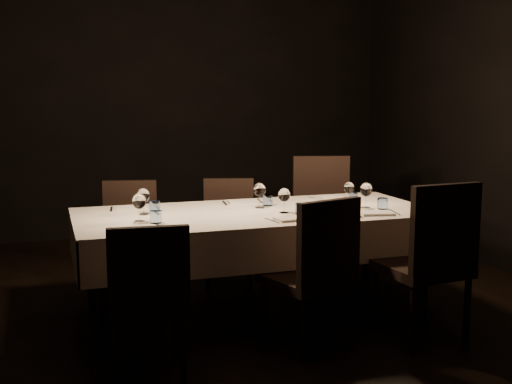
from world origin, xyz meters
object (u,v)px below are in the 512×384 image
object	(u,v)px
chair_near_left	(148,295)
chair_near_center	(316,268)
chair_far_center	(229,226)
dining_table	(256,222)
chair_near_right	(430,256)
chair_far_left	(130,231)
chair_far_right	(323,212)

from	to	relation	value
chair_near_left	chair_near_center	world-z (taller)	chair_near_center
chair_far_center	chair_near_center	bearing A→B (deg)	-69.81
dining_table	chair_near_right	world-z (taller)	chair_near_right
chair_near_right	chair_far_center	xyz separation A→B (m)	(-0.84, 1.69, -0.08)
chair_near_center	chair_far_left	distance (m)	1.85
dining_table	chair_far_left	bearing A→B (deg)	132.66
chair_near_left	chair_far_right	bearing A→B (deg)	-131.96
dining_table	chair_near_right	distance (m)	1.23
dining_table	chair_far_left	distance (m)	1.18
chair_near_right	chair_far_left	xyz separation A→B (m)	(-1.67, 1.70, -0.07)
chair_near_center	chair_far_center	size ratio (longest dim) A/B	1.10
chair_near_right	chair_far_center	bearing A→B (deg)	-68.86
chair_far_left	chair_far_right	distance (m)	1.68
chair_far_center	chair_far_right	distance (m)	0.85
chair_near_right	chair_far_center	world-z (taller)	chair_near_right
chair_far_center	dining_table	bearing A→B (deg)	-76.04
chair_near_left	chair_far_right	world-z (taller)	chair_far_right
chair_near_right	chair_far_left	world-z (taller)	chair_near_right
chair_far_left	chair_far_right	xyz separation A→B (m)	(1.67, -0.04, 0.07)
chair_near_center	chair_far_right	xyz separation A→B (m)	(0.75, 1.55, 0.04)
chair_far_center	chair_far_right	world-z (taller)	chair_far_right
chair_far_right	chair_far_center	bearing A→B (deg)	-167.14
chair_near_right	chair_far_right	bearing A→B (deg)	-95.67
chair_near_center	chair_near_right	distance (m)	0.75
chair_near_left	chair_far_right	size ratio (longest dim) A/B	0.86
chair_near_left	chair_far_center	distance (m)	1.95
chair_near_right	chair_near_left	bearing A→B (deg)	-4.98
chair_near_center	chair_far_right	world-z (taller)	chair_far_right
chair_near_left	chair_far_left	bearing A→B (deg)	-88.88
dining_table	chair_near_center	bearing A→B (deg)	-79.41
dining_table	chair_near_center	xyz separation A→B (m)	(0.14, -0.75, -0.16)
chair_near_left	dining_table	bearing A→B (deg)	-131.33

